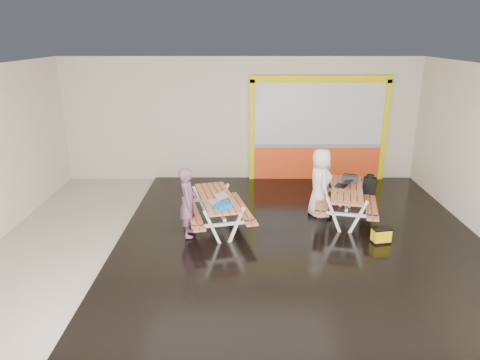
{
  "coord_description": "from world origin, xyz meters",
  "views": [
    {
      "loc": [
        0.03,
        -8.31,
        4.08
      ],
      "look_at": [
        0.0,
        0.9,
        1.0
      ],
      "focal_mm": 32.86,
      "sensor_mm": 36.0,
      "label": 1
    }
  ],
  "objects_px": {
    "picnic_table_left": "(217,205)",
    "blue_pouch": "(223,206)",
    "laptop_left": "(218,200)",
    "person_right": "(320,183)",
    "toolbox": "(350,179)",
    "fluke_bag": "(381,235)",
    "dark_case": "(323,212)",
    "person_left": "(188,202)",
    "laptop_right": "(343,184)",
    "picnic_table_right": "(346,196)",
    "backpack": "(370,185)"
  },
  "relations": [
    {
      "from": "picnic_table_left",
      "to": "blue_pouch",
      "type": "xyz_separation_m",
      "value": [
        0.15,
        -0.62,
        0.22
      ]
    },
    {
      "from": "blue_pouch",
      "to": "laptop_left",
      "type": "bearing_deg",
      "value": 110.43
    },
    {
      "from": "person_right",
      "to": "blue_pouch",
      "type": "height_order",
      "value": "person_right"
    },
    {
      "from": "toolbox",
      "to": "fluke_bag",
      "type": "bearing_deg",
      "value": -79.78
    },
    {
      "from": "blue_pouch",
      "to": "dark_case",
      "type": "distance_m",
      "value": 2.75
    },
    {
      "from": "toolbox",
      "to": "person_right",
      "type": "bearing_deg",
      "value": -165.79
    },
    {
      "from": "person_left",
      "to": "laptop_right",
      "type": "distance_m",
      "value": 3.58
    },
    {
      "from": "picnic_table_left",
      "to": "fluke_bag",
      "type": "xyz_separation_m",
      "value": [
        3.35,
        -0.7,
        -0.39
      ]
    },
    {
      "from": "picnic_table_right",
      "to": "laptop_left",
      "type": "bearing_deg",
      "value": -164.19
    },
    {
      "from": "person_right",
      "to": "backpack",
      "type": "relative_size",
      "value": 3.4
    },
    {
      "from": "laptop_left",
      "to": "fluke_bag",
      "type": "distance_m",
      "value": 3.4
    },
    {
      "from": "picnic_table_right",
      "to": "toolbox",
      "type": "relative_size",
      "value": 5.47
    },
    {
      "from": "person_left",
      "to": "backpack",
      "type": "bearing_deg",
      "value": -73.17
    },
    {
      "from": "blue_pouch",
      "to": "dark_case",
      "type": "height_order",
      "value": "blue_pouch"
    },
    {
      "from": "person_right",
      "to": "blue_pouch",
      "type": "xyz_separation_m",
      "value": [
        -2.18,
        -1.4,
        -0.0
      ]
    },
    {
      "from": "picnic_table_right",
      "to": "fluke_bag",
      "type": "relative_size",
      "value": 5.37
    },
    {
      "from": "person_right",
      "to": "toolbox",
      "type": "relative_size",
      "value": 4.05
    },
    {
      "from": "picnic_table_right",
      "to": "person_right",
      "type": "bearing_deg",
      "value": 154.82
    },
    {
      "from": "picnic_table_left",
      "to": "dark_case",
      "type": "height_order",
      "value": "picnic_table_left"
    },
    {
      "from": "laptop_right",
      "to": "backpack",
      "type": "bearing_deg",
      "value": 24.9
    },
    {
      "from": "picnic_table_left",
      "to": "picnic_table_right",
      "type": "height_order",
      "value": "picnic_table_right"
    },
    {
      "from": "picnic_table_left",
      "to": "toolbox",
      "type": "height_order",
      "value": "toolbox"
    },
    {
      "from": "person_left",
      "to": "dark_case",
      "type": "height_order",
      "value": "person_left"
    },
    {
      "from": "picnic_table_right",
      "to": "fluke_bag",
      "type": "xyz_separation_m",
      "value": [
        0.46,
        -1.21,
        -0.4
      ]
    },
    {
      "from": "backpack",
      "to": "dark_case",
      "type": "relative_size",
      "value": 1.38
    },
    {
      "from": "toolbox",
      "to": "backpack",
      "type": "distance_m",
      "value": 0.51
    },
    {
      "from": "picnic_table_left",
      "to": "laptop_left",
      "type": "height_order",
      "value": "laptop_left"
    },
    {
      "from": "person_right",
      "to": "dark_case",
      "type": "relative_size",
      "value": 4.68
    },
    {
      "from": "person_left",
      "to": "laptop_left",
      "type": "height_order",
      "value": "person_left"
    },
    {
      "from": "laptop_left",
      "to": "blue_pouch",
      "type": "relative_size",
      "value": 1.54
    },
    {
      "from": "dark_case",
      "to": "person_right",
      "type": "bearing_deg",
      "value": 159.69
    },
    {
      "from": "person_left",
      "to": "toolbox",
      "type": "relative_size",
      "value": 3.67
    },
    {
      "from": "fluke_bag",
      "to": "backpack",
      "type": "bearing_deg",
      "value": 83.72
    },
    {
      "from": "picnic_table_left",
      "to": "person_left",
      "type": "relative_size",
      "value": 1.49
    },
    {
      "from": "blue_pouch",
      "to": "fluke_bag",
      "type": "height_order",
      "value": "blue_pouch"
    },
    {
      "from": "laptop_left",
      "to": "toolbox",
      "type": "distance_m",
      "value": 3.28
    },
    {
      "from": "dark_case",
      "to": "fluke_bag",
      "type": "bearing_deg",
      "value": -57.46
    },
    {
      "from": "blue_pouch",
      "to": "toolbox",
      "type": "relative_size",
      "value": 0.76
    },
    {
      "from": "blue_pouch",
      "to": "person_left",
      "type": "bearing_deg",
      "value": 163.41
    },
    {
      "from": "laptop_left",
      "to": "toolbox",
      "type": "bearing_deg",
      "value": 22.55
    },
    {
      "from": "fluke_bag",
      "to": "laptop_right",
      "type": "bearing_deg",
      "value": 110.57
    },
    {
      "from": "picnic_table_left",
      "to": "fluke_bag",
      "type": "relative_size",
      "value": 5.35
    },
    {
      "from": "laptop_left",
      "to": "laptop_right",
      "type": "height_order",
      "value": "laptop_right"
    },
    {
      "from": "laptop_right",
      "to": "person_left",
      "type": "bearing_deg",
      "value": -162.56
    },
    {
      "from": "laptop_left",
      "to": "picnic_table_left",
      "type": "bearing_deg",
      "value": 95.08
    },
    {
      "from": "picnic_table_right",
      "to": "dark_case",
      "type": "distance_m",
      "value": 0.7
    },
    {
      "from": "person_left",
      "to": "person_right",
      "type": "xyz_separation_m",
      "value": [
        2.9,
        1.18,
        0.01
      ]
    },
    {
      "from": "picnic_table_left",
      "to": "person_right",
      "type": "bearing_deg",
      "value": 18.35
    },
    {
      "from": "toolbox",
      "to": "fluke_bag",
      "type": "height_order",
      "value": "toolbox"
    },
    {
      "from": "picnic_table_left",
      "to": "dark_case",
      "type": "relative_size",
      "value": 6.3
    }
  ]
}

